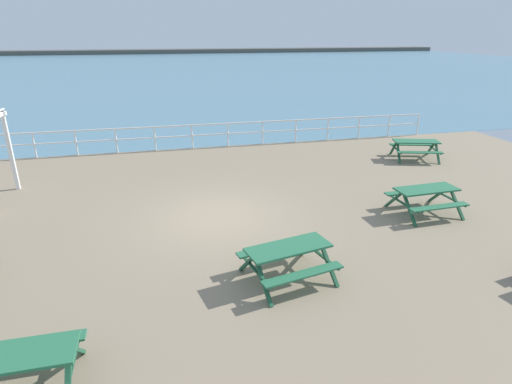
% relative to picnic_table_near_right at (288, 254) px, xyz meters
% --- Properties ---
extents(ground_plane, '(30.00, 24.00, 0.20)m').
position_rel_picnic_table_near_right_xyz_m(ground_plane, '(-1.00, 3.53, -0.68)').
color(ground_plane, gray).
extents(sea_band, '(142.00, 90.00, 0.01)m').
position_rel_picnic_table_near_right_xyz_m(sea_band, '(-1.00, 56.28, -0.58)').
color(sea_band, teal).
rests_on(sea_band, ground).
extents(distant_shoreline, '(142.00, 6.00, 1.80)m').
position_rel_picnic_table_near_right_xyz_m(distant_shoreline, '(-1.00, 99.28, -0.58)').
color(distant_shoreline, '#4C4C47').
rests_on(distant_shoreline, ground).
extents(seaward_railing, '(23.07, 0.07, 1.08)m').
position_rel_picnic_table_near_right_xyz_m(seaward_railing, '(-1.00, 11.28, 0.15)').
color(seaward_railing, white).
rests_on(seaward_railing, ground).
extents(picnic_table_near_right, '(2.08, 1.85, 0.80)m').
position_rel_picnic_table_near_right_xyz_m(picnic_table_near_right, '(0.00, 0.00, 0.00)').
color(picnic_table_near_right, '#286B47').
rests_on(picnic_table_near_right, ground).
extents(picnic_table_mid_centre, '(2.14, 1.94, 0.80)m').
position_rel_picnic_table_near_right_xyz_m(picnic_table_mid_centre, '(7.86, 7.42, 0.00)').
color(picnic_table_mid_centre, '#286B47').
rests_on(picnic_table_mid_centre, ground).
extents(picnic_table_far_left, '(1.86, 1.61, 0.80)m').
position_rel_picnic_table_near_right_xyz_m(picnic_table_far_left, '(4.92, 2.40, 0.00)').
color(picnic_table_far_left, '#286B47').
rests_on(picnic_table_far_left, ground).
extents(picnic_table_seaward, '(1.81, 1.55, 0.80)m').
position_rel_picnic_table_near_right_xyz_m(picnic_table_seaward, '(-4.76, -2.11, 0.00)').
color(picnic_table_seaward, '#286B47').
rests_on(picnic_table_seaward, ground).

